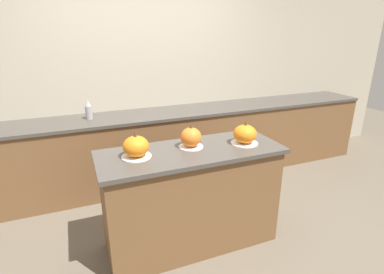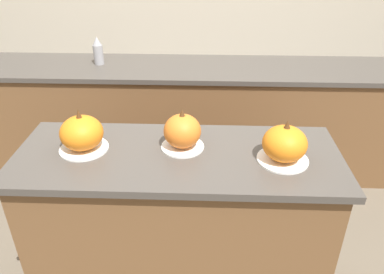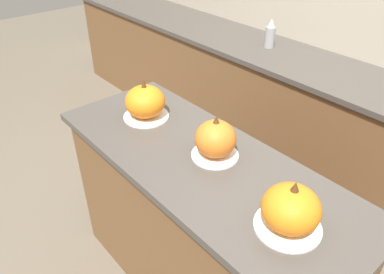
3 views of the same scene
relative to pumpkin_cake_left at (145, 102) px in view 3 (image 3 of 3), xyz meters
name	(u,v)px [view 3 (image 3 of 3)]	position (x,y,z in m)	size (l,w,h in m)	color
kitchen_island	(200,232)	(0.45, -0.02, -0.53)	(1.52, 0.59, 0.90)	brown
back_counter	(338,139)	(0.45, 1.23, -0.54)	(6.00, 0.60, 0.90)	brown
pumpkin_cake_left	(145,102)	(0.00, 0.00, 0.00)	(0.23, 0.23, 0.21)	white
pumpkin_cake_center	(215,140)	(0.46, 0.03, 0.00)	(0.21, 0.21, 0.20)	white
pumpkin_cake_right	(291,210)	(0.92, -0.06, 0.00)	(0.23, 0.23, 0.20)	white
bottle_tall	(270,34)	(-0.25, 1.27, 0.01)	(0.07, 0.07, 0.21)	#99999E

